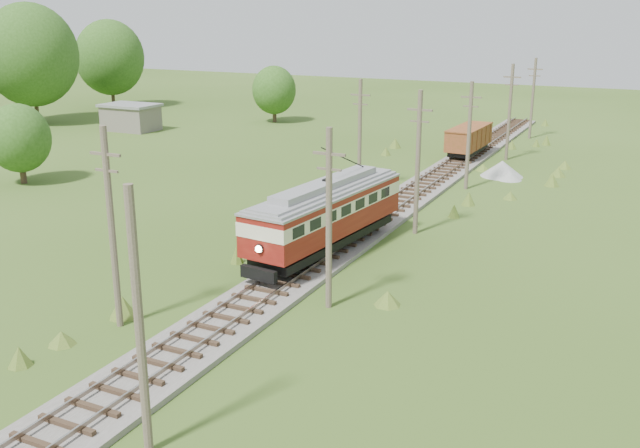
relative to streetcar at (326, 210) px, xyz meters
The scene contains 17 objects.
railbed_main 9.70m from the streetcar, 90.00° to the left, with size 3.60×96.00×0.57m.
streetcar is the anchor object (origin of this frame).
gondola 31.30m from the streetcar, 90.00° to the left, with size 2.74×7.66×2.51m.
gravel_pile 25.44m from the streetcar, 79.29° to the left, with size 3.71×3.93×1.35m.
utility_pole_r_1 19.94m from the streetcar, 81.02° to the right, with size 0.30×0.30×8.80m.
utility_pole_r_2 7.60m from the streetcar, 63.53° to the right, with size 1.60×0.30×8.60m.
utility_pole_r_3 7.38m from the streetcar, 63.33° to the left, with size 1.60×0.30×9.00m.
utility_pole_r_4 19.67m from the streetcar, 81.20° to the left, with size 1.60×0.30×8.40m.
utility_pole_r_5 32.60m from the streetcar, 84.00° to the left, with size 1.60×0.30×8.90m.
utility_pole_r_6 45.52m from the streetcar, 85.97° to the left, with size 1.60×0.30×8.70m.
utility_pole_l_a 13.45m from the streetcar, 108.40° to the right, with size 1.60×0.30×9.00m.
utility_pole_l_b 16.11m from the streetcar, 106.32° to the left, with size 1.60×0.30×8.60m.
tree_left_4 61.73m from the streetcar, 151.46° to the left, with size 11.34×11.34×14.61m.
tree_left_5 72.21m from the streetcar, 140.98° to the left, with size 9.66×9.66×12.44m.
tree_mid_a 51.64m from the streetcar, 122.85° to the left, with size 5.46×5.46×7.03m.
tree_mid_c 30.49m from the streetcar, 169.85° to the left, with size 5.04×5.04×6.49m.
shed 50.24m from the streetcar, 142.79° to the left, with size 6.40×4.40×3.10m.
Camera 1 is at (16.71, -10.35, 13.54)m, focal length 40.00 mm.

